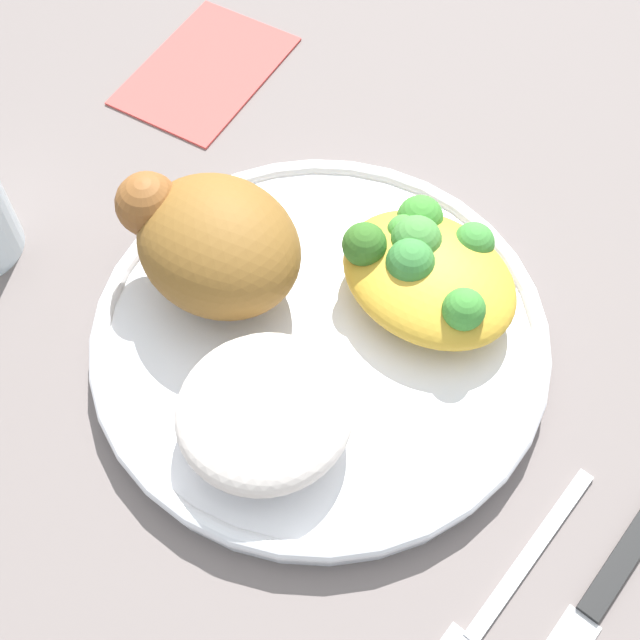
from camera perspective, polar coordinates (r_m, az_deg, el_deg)
The scene contains 8 objects.
ground_plane at distance 0.50m, azimuth -0.00°, elevation -1.81°, with size 2.00×2.00×0.00m, color #6B615F.
plate at distance 0.49m, azimuth -0.00°, elevation -1.19°, with size 0.26×0.26×0.02m.
roasted_chicken at distance 0.48m, azimuth -7.07°, elevation 5.12°, with size 0.11×0.08×0.06m.
rice_pile at distance 0.44m, azimuth -3.66°, elevation -6.03°, with size 0.09×0.09×0.04m, color silver.
mac_cheese_with_broccoli at distance 0.49m, azimuth 6.99°, elevation 3.38°, with size 0.11×0.09×0.04m.
fork at distance 0.46m, azimuth 12.00°, elevation -17.05°, with size 0.02×0.14×0.01m.
knife at distance 0.46m, azimuth 17.23°, elevation -17.93°, with size 0.03×0.19×0.01m.
napkin at distance 0.65m, azimuth -7.53°, elevation 16.02°, with size 0.09×0.13×0.00m, color #DB4C47.
Camera 1 is at (-0.17, 0.19, 0.44)m, focal length 48.67 mm.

